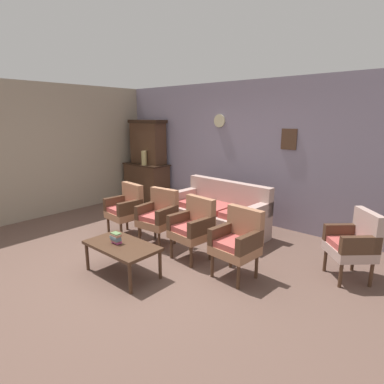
# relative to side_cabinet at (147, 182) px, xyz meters

# --- Properties ---
(ground_plane) EXTENTS (7.68, 7.68, 0.00)m
(ground_plane) POSITION_rel_side_cabinet_xyz_m (2.52, -2.25, -0.47)
(ground_plane) COLOR brown
(wall_back_with_decor) EXTENTS (6.40, 0.09, 2.70)m
(wall_back_with_decor) POSITION_rel_side_cabinet_xyz_m (2.52, 0.38, 0.89)
(wall_back_with_decor) COLOR gray
(wall_back_with_decor) RESTS_ON ground
(wall_left_side) EXTENTS (0.06, 5.20, 2.70)m
(wall_left_side) POSITION_rel_side_cabinet_xyz_m (-0.71, -2.25, 0.88)
(wall_left_side) COLOR gray
(wall_left_side) RESTS_ON ground
(side_cabinet) EXTENTS (1.16, 0.55, 0.93)m
(side_cabinet) POSITION_rel_side_cabinet_xyz_m (0.00, 0.00, 0.00)
(side_cabinet) COLOR #472D1E
(side_cabinet) RESTS_ON ground
(cabinet_upper_hutch) EXTENTS (0.99, 0.38, 1.03)m
(cabinet_upper_hutch) POSITION_rel_side_cabinet_xyz_m (0.00, 0.08, 0.98)
(cabinet_upper_hutch) COLOR #472D1E
(cabinet_upper_hutch) RESTS_ON side_cabinet
(vase_on_cabinet) EXTENTS (0.12, 0.12, 0.33)m
(vase_on_cabinet) POSITION_rel_side_cabinet_xyz_m (0.15, -0.18, 0.63)
(vase_on_cabinet) COLOR tan
(vase_on_cabinet) RESTS_ON side_cabinet
(floral_couch) EXTENTS (1.81, 0.89, 0.90)m
(floral_couch) POSITION_rel_side_cabinet_xyz_m (2.61, -0.60, -0.14)
(floral_couch) COLOR tan
(floral_couch) RESTS_ON ground
(armchair_near_couch_end) EXTENTS (0.56, 0.53, 0.90)m
(armchair_near_couch_end) POSITION_rel_side_cabinet_xyz_m (1.46, -1.76, 0.03)
(armchair_near_couch_end) COLOR #9E6B4C
(armchair_near_couch_end) RESTS_ON ground
(armchair_row_middle) EXTENTS (0.56, 0.54, 0.90)m
(armchair_row_middle) POSITION_rel_side_cabinet_xyz_m (2.20, -1.67, 0.03)
(armchair_row_middle) COLOR #9E6B4C
(armchair_row_middle) RESTS_ON ground
(armchair_by_doorway) EXTENTS (0.57, 0.54, 0.90)m
(armchair_by_doorway) POSITION_rel_side_cabinet_xyz_m (2.97, -1.71, 0.03)
(armchair_by_doorway) COLOR #9E6B4C
(armchair_by_doorway) RESTS_ON ground
(armchair_near_cabinet) EXTENTS (0.56, 0.53, 0.90)m
(armchair_near_cabinet) POSITION_rel_side_cabinet_xyz_m (3.76, -1.76, 0.03)
(armchair_near_cabinet) COLOR #9E6B4C
(armchair_near_cabinet) RESTS_ON ground
(wingback_chair_by_fireplace) EXTENTS (0.71, 0.71, 0.90)m
(wingback_chair_by_fireplace) POSITION_rel_side_cabinet_xyz_m (4.90, -0.85, 0.03)
(wingback_chair_by_fireplace) COLOR tan
(wingback_chair_by_fireplace) RESTS_ON ground
(coffee_table) EXTENTS (1.00, 0.56, 0.42)m
(coffee_table) POSITION_rel_side_cabinet_xyz_m (2.59, -2.69, -0.09)
(coffee_table) COLOR #472D1E
(coffee_table) RESTS_ON ground
(book_stack_on_table) EXTENTS (0.15, 0.10, 0.14)m
(book_stack_on_table) POSITION_rel_side_cabinet_xyz_m (2.51, -2.72, 0.03)
(book_stack_on_table) COLOR #D94D98
(book_stack_on_table) RESTS_ON coffee_table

